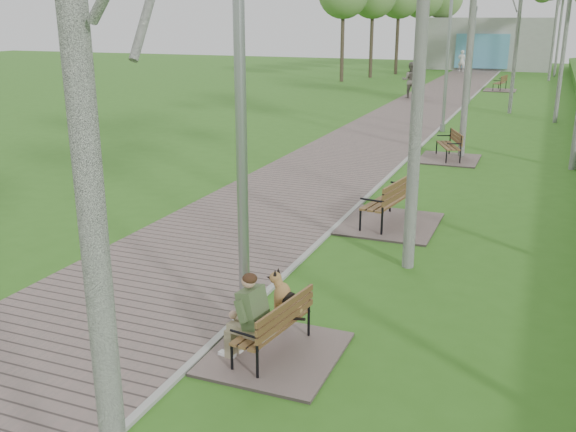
% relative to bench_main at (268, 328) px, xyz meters
% --- Properties ---
extents(ground, '(120.00, 120.00, 0.00)m').
position_rel_bench_main_xyz_m(ground, '(-0.76, -1.60, -0.37)').
color(ground, '#34691D').
rests_on(ground, ground).
extents(walkway, '(3.50, 67.00, 0.04)m').
position_rel_bench_main_xyz_m(walkway, '(-2.51, 19.90, -0.35)').
color(walkway, '#6F5F5A').
rests_on(walkway, ground).
extents(kerb, '(0.10, 67.00, 0.05)m').
position_rel_bench_main_xyz_m(kerb, '(-0.76, 19.90, -0.35)').
color(kerb, '#999993').
rests_on(kerb, ground).
extents(building_north, '(10.00, 5.20, 4.00)m').
position_rel_bench_main_xyz_m(building_north, '(-2.26, 49.37, 1.62)').
color(building_north, '#9E9E99').
rests_on(building_north, ground).
extents(bench_main, '(1.54, 1.71, 1.35)m').
position_rel_bench_main_xyz_m(bench_main, '(0.00, 0.00, 0.00)').
color(bench_main, '#6F5F5A').
rests_on(bench_main, ground).
extents(bench_second, '(1.94, 2.15, 1.19)m').
position_rel_bench_main_xyz_m(bench_second, '(0.11, 5.74, -0.15)').
color(bench_second, '#6F5F5A').
rests_on(bench_second, ground).
extents(bench_third, '(1.68, 1.87, 1.03)m').
position_rel_bench_main_xyz_m(bench_third, '(0.34, 12.49, -0.18)').
color(bench_third, '#6F5F5A').
rests_on(bench_third, ground).
extents(bench_far, '(1.74, 1.93, 1.07)m').
position_rel_bench_main_xyz_m(bench_far, '(0.27, 32.54, -0.17)').
color(bench_far, '#6F5F5A').
rests_on(bench_far, ground).
extents(lamp_post_near, '(0.23, 0.23, 5.91)m').
position_rel_bench_main_xyz_m(lamp_post_near, '(-0.48, 0.37, 2.39)').
color(lamp_post_near, '#919398').
rests_on(lamp_post_near, ground).
extents(lamp_post_second, '(0.19, 0.19, 4.92)m').
position_rel_bench_main_xyz_m(lamp_post_second, '(-0.58, 17.36, 1.93)').
color(lamp_post_second, '#919398').
rests_on(lamp_post_second, ground).
extents(lamp_post_third, '(0.17, 0.17, 4.51)m').
position_rel_bench_main_xyz_m(lamp_post_third, '(-0.68, 25.96, 1.74)').
color(lamp_post_third, '#919398').
rests_on(lamp_post_third, ground).
extents(pedestrian_near, '(0.63, 0.45, 1.63)m').
position_rel_bench_main_xyz_m(pedestrian_near, '(-3.51, 45.13, 0.45)').
color(pedestrian_near, white).
rests_on(pedestrian_near, ground).
extents(pedestrian_far, '(0.95, 0.77, 1.85)m').
position_rel_bench_main_xyz_m(pedestrian_far, '(-3.73, 26.85, 0.56)').
color(pedestrian_far, gray).
rests_on(pedestrian_far, ground).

